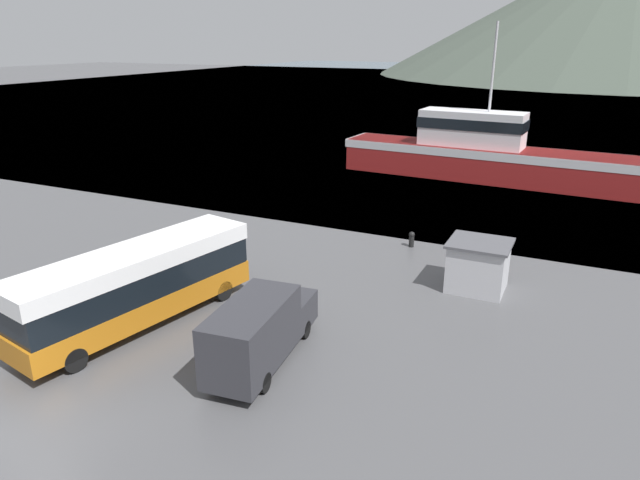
{
  "coord_description": "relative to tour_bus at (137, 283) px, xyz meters",
  "views": [
    {
      "loc": [
        13.99,
        -8.99,
        11.11
      ],
      "look_at": [
        3.03,
        14.1,
        2.0
      ],
      "focal_mm": 32.0,
      "sensor_mm": 36.0,
      "label": 1
    }
  ],
  "objects": [
    {
      "name": "ground_plane",
      "position": [
        1.63,
        -6.8,
        -1.81
      ],
      "size": [
        400.0,
        400.0,
        0.0
      ],
      "primitive_type": "plane",
      "color": "#4C4C4F"
    },
    {
      "name": "water_surface",
      "position": [
        1.63,
        134.62,
        -1.81
      ],
      "size": [
        240.0,
        240.0,
        0.0
      ],
      "primitive_type": "plane",
      "color": "#475B6B",
      "rests_on": "ground"
    },
    {
      "name": "hill_backdrop",
      "position": [
        20.88,
        190.19,
        18.04
      ],
      "size": [
        148.4,
        148.4,
        39.72
      ],
      "primitive_type": "cone",
      "color": "#424C42",
      "rests_on": "ground"
    },
    {
      "name": "tour_bus",
      "position": [
        0.0,
        0.0,
        0.0
      ],
      "size": [
        4.41,
        10.6,
        3.22
      ],
      "rotation": [
        0.0,
        0.0,
        -0.19
      ],
      "color": "#B26614",
      "rests_on": "ground"
    },
    {
      "name": "delivery_van",
      "position": [
        6.0,
        -0.49,
        -0.47
      ],
      "size": [
        2.59,
        6.38,
        2.56
      ],
      "rotation": [
        0.0,
        0.0,
        0.11
      ],
      "color": "#2D2D33",
      "rests_on": "ground"
    },
    {
      "name": "fishing_boat",
      "position": [
        8.81,
        31.74,
        0.25
      ],
      "size": [
        26.4,
        5.72,
        12.28
      ],
      "rotation": [
        0.0,
        0.0,
        4.65
      ],
      "color": "maroon",
      "rests_on": "water_surface"
    },
    {
      "name": "storage_bin",
      "position": [
        -4.93,
        -1.05,
        -1.21
      ],
      "size": [
        1.52,
        1.04,
        1.18
      ],
      "color": "teal",
      "rests_on": "ground"
    },
    {
      "name": "dock_kiosk",
      "position": [
        11.77,
        9.38,
        -0.64
      ],
      "size": [
        2.78,
        2.58,
        2.33
      ],
      "color": "#B2B2B7",
      "rests_on": "ground"
    },
    {
      "name": "mooring_bollard",
      "position": [
        7.37,
        13.56,
        -1.33
      ],
      "size": [
        0.33,
        0.33,
        0.88
      ],
      "color": "black",
      "rests_on": "ground"
    }
  ]
}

